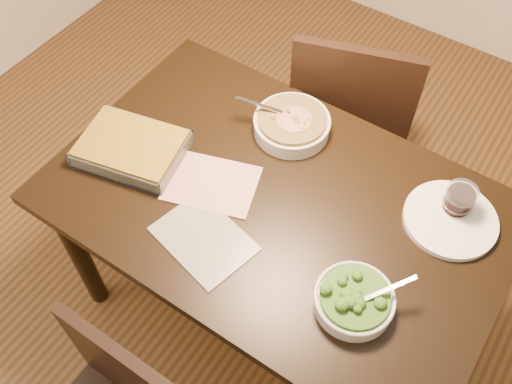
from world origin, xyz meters
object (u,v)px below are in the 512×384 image
Objects in this scene: dinner_plate at (450,219)px; broccoli_bowl at (354,300)px; table at (276,217)px; stew_bowl at (292,124)px; chair_far at (350,114)px; wine_tumbler at (459,200)px; baking_dish at (132,148)px.

broccoli_bowl is at bearing -105.71° from dinner_plate.
table is 6.20× the size of broccoli_bowl.
table is at bearing 153.66° from broccoli_bowl.
chair_far is at bearing 81.54° from stew_bowl.
broccoli_bowl is 0.42m from dinner_plate.
wine_tumbler is 0.36× the size of dinner_plate.
stew_bowl is 0.59m from dinner_plate.
broccoli_bowl reaches higher than table.
stew_bowl is 0.45m from chair_far.
baking_dish is at bearing 41.82° from chair_far.
stew_bowl is at bearing 175.86° from dinner_plate.
dinner_plate is (0.11, 0.40, -0.02)m from broccoli_bowl.
dinner_plate is 0.29× the size of chair_far.
baking_dish is 0.90m from chair_far.
baking_dish is at bearing -167.96° from table.
stew_bowl is at bearing 136.76° from broccoli_bowl.
broccoli_bowl is at bearing -26.34° from table.
wine_tumbler is at bearing 8.51° from baking_dish.
table is 3.70× the size of baking_dish.
table is 13.91× the size of wine_tumbler.
chair_far reaches higher than wine_tumbler.
table is at bearing -66.75° from stew_bowl.
table is 0.53m from dinner_plate.
baking_dish reaches higher than table.
dinner_plate is (0.97, 0.33, -0.02)m from baking_dish.
baking_dish is (-0.85, 0.07, -0.00)m from broccoli_bowl.
table is 0.32m from stew_bowl.
wine_tumbler is 0.70m from chair_far.
chair_far is (0.06, 0.38, -0.25)m from stew_bowl.
broccoli_bowl is at bearing -103.63° from wine_tumbler.
wine_tumbler reaches higher than dinner_plate.
baking_dish is 1.02m from dinner_plate.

